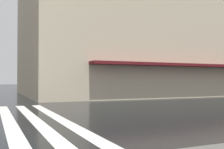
% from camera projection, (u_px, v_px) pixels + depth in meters
% --- Properties ---
extents(ground_plane, '(220.00, 220.00, 0.00)m').
position_uv_depth(ground_plane, '(40.00, 138.00, 7.71)').
color(ground_plane, black).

